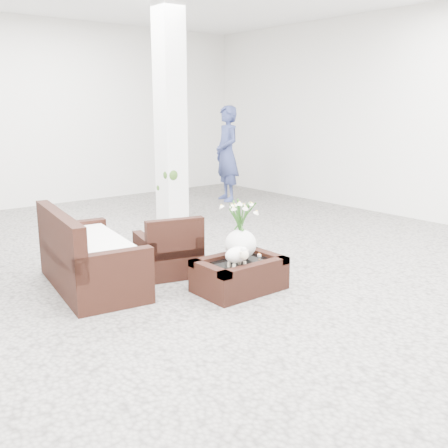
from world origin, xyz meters
TOP-DOWN VIEW (x-y plane):
  - ground at (0.00, 0.00)m, footprint 11.00×11.00m
  - column at (1.20, 2.80)m, footprint 0.40×0.40m
  - coffee_table at (-0.15, -0.55)m, footprint 0.90×0.60m
  - sheep_figurine at (-0.27, -0.65)m, footprint 0.28×0.23m
  - planter_narcissus at (-0.05, -0.45)m, footprint 0.44×0.44m
  - tealight at (0.15, -0.53)m, footprint 0.04×0.04m
  - armchair at (-0.43, 0.39)m, footprint 0.80×0.78m
  - loveseat at (-1.31, 0.53)m, footprint 0.99×1.70m
  - topiary at (1.19, 2.79)m, footprint 0.42×0.42m
  - shopper at (3.07, 3.64)m, footprint 0.62×0.79m

SIDE VIEW (x-z plane):
  - ground at x=0.00m, z-range 0.00..0.00m
  - coffee_table at x=-0.15m, z-range 0.00..0.31m
  - tealight at x=0.15m, z-range 0.31..0.34m
  - armchair at x=-0.43m, z-range 0.00..0.71m
  - sheep_figurine at x=-0.27m, z-range 0.31..0.52m
  - loveseat at x=-1.31m, z-range 0.00..0.85m
  - planter_narcissus at x=-0.05m, z-range 0.31..1.11m
  - topiary at x=1.19m, z-range 0.00..1.56m
  - shopper at x=3.07m, z-range 0.00..1.90m
  - column at x=1.20m, z-range 0.00..3.50m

